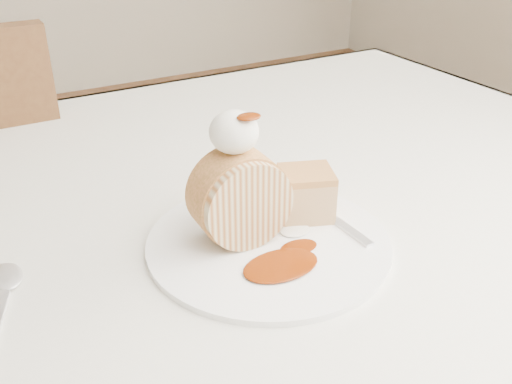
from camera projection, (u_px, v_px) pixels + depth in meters
table at (183, 253)px, 0.77m from camera, size 1.40×0.90×0.75m
plate at (268, 242)px, 0.63m from camera, size 0.34×0.34×0.01m
roulade_slice at (240, 198)px, 0.60m from camera, size 0.10×0.06×0.10m
cake_chunk at (306, 196)px, 0.66m from camera, size 0.07×0.07×0.05m
whipped_cream at (234, 132)px, 0.58m from camera, size 0.05×0.05×0.05m
caramel_drizzle at (249, 111)px, 0.56m from camera, size 0.03×0.02×0.01m
caramel_pool at (281, 265)px, 0.58m from camera, size 0.10×0.08×0.00m
fork at (337, 222)px, 0.65m from camera, size 0.03×0.16×0.00m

